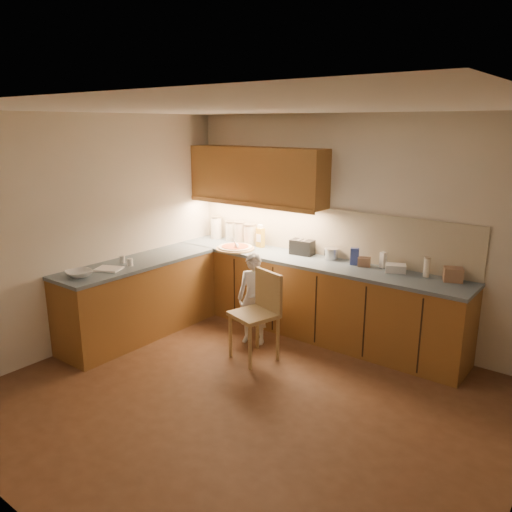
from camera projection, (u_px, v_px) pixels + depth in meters
name	position (u px, v px, depth m)	size (l,w,h in m)	color
room	(245.00, 222.00, 4.20)	(4.54, 4.50, 2.62)	#52311C
l_counter	(250.00, 297.00, 6.01)	(3.77, 2.62, 0.92)	#92602A
backsplash	(323.00, 232.00, 6.06)	(3.75, 0.02, 0.58)	#BAAE90
upper_cabinets	(256.00, 175.00, 6.30)	(1.95, 0.36, 0.73)	#92602A
pizza_on_board	(235.00, 248.00, 6.39)	(0.50, 0.50, 0.20)	tan
child	(254.00, 299.00, 5.72)	(0.39, 0.26, 1.07)	white
wooden_chair	(260.00, 309.00, 5.35)	(0.53, 0.53, 0.96)	tan
mixing_bowl	(79.00, 274.00, 5.25)	(0.27, 0.27, 0.07)	white
canister_a	(216.00, 227.00, 6.97)	(0.16, 0.16, 0.32)	white
canister_b	(231.00, 231.00, 6.85)	(0.16, 0.16, 0.27)	silver
canister_c	(240.00, 232.00, 6.70)	(0.16, 0.16, 0.29)	beige
canister_d	(250.00, 234.00, 6.60)	(0.17, 0.17, 0.28)	beige
oil_jug	(260.00, 237.00, 6.48)	(0.11, 0.09, 0.30)	gold
toaster	(302.00, 247.00, 6.12)	(0.30, 0.19, 0.19)	black
steel_pot	(331.00, 254.00, 5.92)	(0.18, 0.18, 0.14)	silver
blue_box	(354.00, 256.00, 5.68)	(0.10, 0.07, 0.19)	#33469B
card_box_a	(364.00, 262.00, 5.63)	(0.14, 0.10, 0.10)	#9C7154
white_bottle	(383.00, 260.00, 5.55)	(0.06, 0.06, 0.18)	white
flat_pack	(396.00, 268.00, 5.41)	(0.22, 0.15, 0.09)	silver
tall_jar	(427.00, 267.00, 5.22)	(0.07, 0.07, 0.21)	white
card_box_b	(453.00, 275.00, 5.08)	(0.19, 0.14, 0.14)	#9A7153
dough_cloth	(109.00, 269.00, 5.50)	(0.27, 0.21, 0.02)	white
spice_jar_a	(122.00, 259.00, 5.76)	(0.06, 0.06, 0.08)	silver
spice_jar_b	(130.00, 262.00, 5.65)	(0.06, 0.06, 0.08)	white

